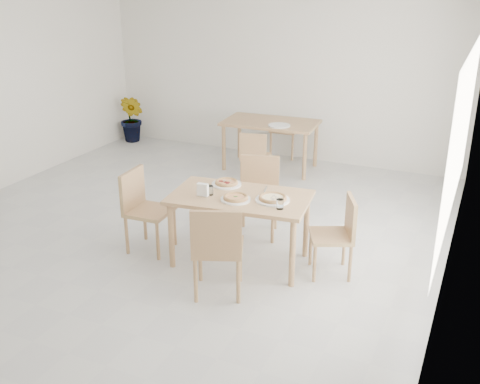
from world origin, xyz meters
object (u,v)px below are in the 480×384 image
at_px(plate_mushroom, 273,200).
at_px(chair_back_n, 287,125).
at_px(chair_west, 143,205).
at_px(plate_empty, 279,125).
at_px(plate_pepperoni, 227,184).
at_px(chair_back_s, 254,154).
at_px(napkin_holder, 203,190).
at_px(pizza_mushroom, 273,198).
at_px(main_table, 240,204).
at_px(chair_north, 259,190).
at_px(pizza_margherita, 236,197).
at_px(pizza_pepperoni, 226,182).
at_px(tumbler_a, 210,190).
at_px(potted_plant, 133,119).
at_px(plate_margherita, 236,199).
at_px(chair_east, 339,231).
at_px(chair_south, 217,245).
at_px(second_table, 271,127).
at_px(tumbler_b, 280,204).

bearing_deg(plate_mushroom, chair_back_n, 107.71).
distance_m(chair_west, plate_empty, 2.98).
xyz_separation_m(plate_pepperoni, chair_back_s, (-0.53, 2.00, -0.31)).
bearing_deg(napkin_holder, pizza_mushroom, 12.99).
height_order(main_table, chair_back_n, chair_back_n).
bearing_deg(chair_north, pizza_margherita, -98.61).
relative_size(chair_north, pizza_pepperoni, 2.78).
bearing_deg(chair_west, plate_pepperoni, -68.60).
relative_size(chair_west, plate_mushroom, 2.63).
bearing_deg(tumbler_a, chair_north, 78.04).
relative_size(tumbler_a, potted_plant, 0.11).
bearing_deg(main_table, plate_margherita, -91.79).
bearing_deg(chair_back_s, tumbler_a, 91.15).
bearing_deg(chair_east, pizza_margherita, -97.24).
bearing_deg(chair_east, plate_empty, -172.24).
relative_size(main_table, chair_back_s, 1.91).
height_order(chair_west, chair_east, chair_west).
bearing_deg(chair_west, pizza_mushroom, -86.31).
xyz_separation_m(chair_south, plate_margherita, (-0.09, 0.59, 0.22)).
relative_size(plate_pepperoni, second_table, 0.22).
bearing_deg(tumbler_b, chair_back_s, 118.29).
bearing_deg(chair_back_s, main_table, 98.64).
relative_size(pizza_mushroom, potted_plant, 0.44).
bearing_deg(second_table, tumbler_b, -70.39).
xyz_separation_m(plate_mushroom, napkin_holder, (-0.69, -0.19, 0.06)).
relative_size(tumbler_a, napkin_holder, 0.69).
relative_size(second_table, chair_back_s, 1.88).
relative_size(main_table, chair_east, 1.81).
bearing_deg(napkin_holder, tumbler_a, 57.04).
bearing_deg(pizza_margherita, main_table, 94.80).
bearing_deg(plate_pepperoni, chair_west, -155.64).
bearing_deg(tumbler_b, second_table, 113.04).
height_order(chair_south, pizza_margherita, chair_south).
height_order(chair_north, chair_back_n, chair_north).
distance_m(chair_south, pizza_pepperoni, 1.04).
bearing_deg(chair_back_s, plate_pepperoni, 93.91).
bearing_deg(potted_plant, plate_mushroom, -39.77).
relative_size(plate_mushroom, plate_empty, 1.05).
xyz_separation_m(pizza_margherita, potted_plant, (-3.65, 3.46, -0.35)).
bearing_deg(chair_south, tumbler_b, -146.49).
height_order(chair_south, pizza_mushroom, chair_south).
relative_size(chair_north, pizza_margherita, 3.43).
height_order(chair_back_n, potted_plant, chair_back_n).
relative_size(chair_south, pizza_margherita, 3.52).
xyz_separation_m(chair_south, pizza_margherita, (-0.09, 0.59, 0.24)).
height_order(chair_south, second_table, chair_south).
bearing_deg(main_table, chair_east, 3.37).
bearing_deg(pizza_pepperoni, chair_east, -2.06).
distance_m(chair_south, pizza_mushroom, 0.81).
distance_m(chair_west, napkin_holder, 0.81).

